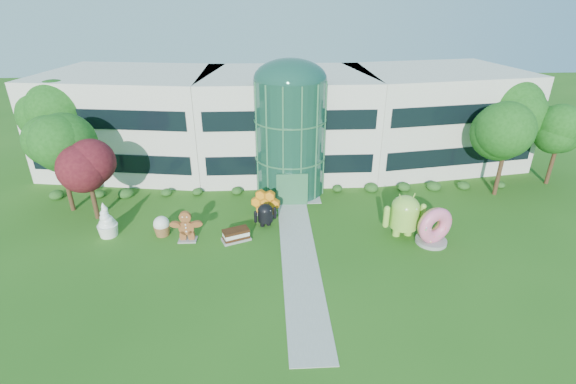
{
  "coord_description": "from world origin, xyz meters",
  "views": [
    {
      "loc": [
        -2.02,
        -22.13,
        16.09
      ],
      "look_at": [
        -0.5,
        6.0,
        2.6
      ],
      "focal_mm": 26.0,
      "sensor_mm": 36.0,
      "label": 1
    }
  ],
  "objects_px": {
    "android_black": "(265,213)",
    "gingerbread": "(186,226)",
    "android_green": "(405,213)",
    "donut": "(434,225)"
  },
  "relations": [
    {
      "from": "android_black",
      "to": "donut",
      "type": "bearing_deg",
      "value": -34.4
    },
    {
      "from": "android_green",
      "to": "donut",
      "type": "relative_size",
      "value": 1.3
    },
    {
      "from": "android_green",
      "to": "donut",
      "type": "distance_m",
      "value": 2.13
    },
    {
      "from": "gingerbread",
      "to": "android_black",
      "type": "bearing_deg",
      "value": 18.81
    },
    {
      "from": "android_black",
      "to": "gingerbread",
      "type": "distance_m",
      "value": 5.89
    },
    {
      "from": "android_green",
      "to": "donut",
      "type": "xyz_separation_m",
      "value": [
        1.75,
        -1.15,
        -0.42
      ]
    },
    {
      "from": "android_black",
      "to": "gingerbread",
      "type": "xyz_separation_m",
      "value": [
        -5.6,
        -1.82,
        0.13
      ]
    },
    {
      "from": "android_green",
      "to": "gingerbread",
      "type": "relative_size",
      "value": 1.44
    },
    {
      "from": "donut",
      "to": "gingerbread",
      "type": "distance_m",
      "value": 17.41
    },
    {
      "from": "android_green",
      "to": "donut",
      "type": "height_order",
      "value": "android_green"
    }
  ]
}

